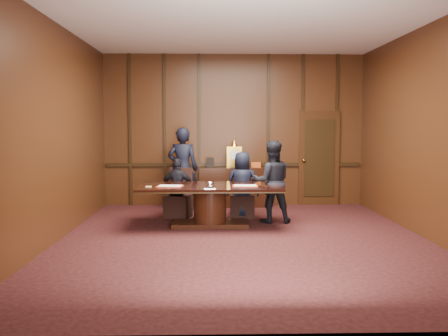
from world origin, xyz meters
name	(u,v)px	position (x,y,z in m)	size (l,w,h in m)	color
room	(247,134)	(0.07, 0.14, 1.72)	(7.00, 7.04, 3.50)	black
sideboard	(234,185)	(0.00, 3.26, 0.49)	(1.60, 0.45, 1.54)	black
conference_table	(210,199)	(-0.55, 1.10, 0.51)	(2.62, 1.32, 0.76)	black
folder_left	(170,186)	(-1.27, 0.92, 0.77)	(0.50, 0.38, 0.02)	#AE2910
folder_right	(245,186)	(0.09, 0.94, 0.77)	(0.48, 0.35, 0.02)	#AE2910
inkstand	(210,185)	(-0.55, 0.65, 0.81)	(0.20, 0.14, 0.12)	white
notepad	(149,187)	(-1.65, 0.88, 0.77)	(0.10, 0.07, 0.01)	#EFD074
chair_left	(178,203)	(-1.19, 1.98, 0.29)	(0.58, 0.58, 0.99)	black
chair_right	(242,203)	(0.10, 1.98, 0.29)	(0.50, 0.50, 0.99)	black
signatory_left	(178,188)	(-1.20, 1.90, 0.60)	(0.71, 0.29, 1.21)	black
signatory_right	(242,185)	(0.10, 1.90, 0.67)	(0.66, 0.43, 1.34)	black
witness_left	(183,169)	(-1.15, 2.78, 0.91)	(0.67, 0.44, 1.82)	black
witness_right	(272,182)	(0.63, 1.41, 0.79)	(0.76, 0.59, 1.57)	black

